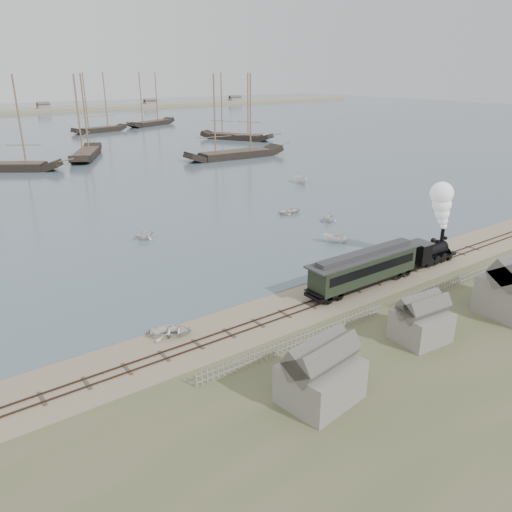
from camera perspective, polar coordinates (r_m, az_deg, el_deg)
ground at (r=49.09m, az=5.46°, el=-4.50°), size 600.00×600.00×0.00m
rail_track at (r=47.75m, az=7.05°, el=-5.27°), size 120.00×1.80×0.16m
picket_fence_west at (r=40.63m, az=5.08°, el=-10.18°), size 19.00×0.10×1.20m
picket_fence_east at (r=53.62m, az=21.00°, el=-3.63°), size 15.00×0.10×1.20m
shed_left at (r=34.98m, az=7.27°, el=-15.94°), size 5.00×4.00×4.10m
shed_mid at (r=43.42m, az=18.14°, el=-9.06°), size 4.00×3.50×3.60m
locomotive at (r=59.68m, az=20.27°, el=3.07°), size 7.09×2.65×8.84m
passenger_coach at (r=51.07m, az=12.28°, el=-1.27°), size 13.96×2.69×3.39m
beached_dinghy at (r=42.36m, az=-9.62°, el=-8.46°), size 4.01×4.40×0.75m
rowboat_1 at (r=66.17m, az=-12.64°, el=2.52°), size 2.88×3.19×1.48m
rowboat_2 at (r=63.88m, az=9.02°, el=2.00°), size 3.19×2.88×1.21m
rowboat_3 at (r=76.68m, az=4.00°, el=5.17°), size 2.95×3.93×0.77m
rowboat_4 at (r=72.94m, az=8.38°, el=4.48°), size 3.49×3.63×1.47m
rowboat_5 at (r=97.78m, az=5.09°, el=8.70°), size 3.86×1.88×1.43m
schooner_2 at (r=121.19m, az=-27.10°, el=13.34°), size 21.12×16.66×20.00m
schooner_3 at (r=132.44m, az=-19.26°, el=14.84°), size 15.12×22.42×20.00m
schooner_4 at (r=125.48m, az=-2.45°, el=15.65°), size 26.42×7.48×20.00m
schooner_5 at (r=160.12m, az=-2.31°, el=16.71°), size 16.38×23.17×20.00m
schooner_8 at (r=187.67m, az=-17.74°, el=16.37°), size 20.54×8.87×20.00m
schooner_9 at (r=205.98m, az=-12.06°, el=17.15°), size 23.59×14.59×20.00m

